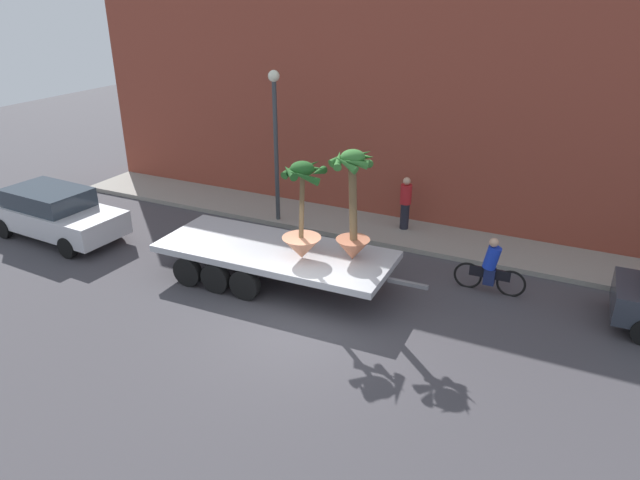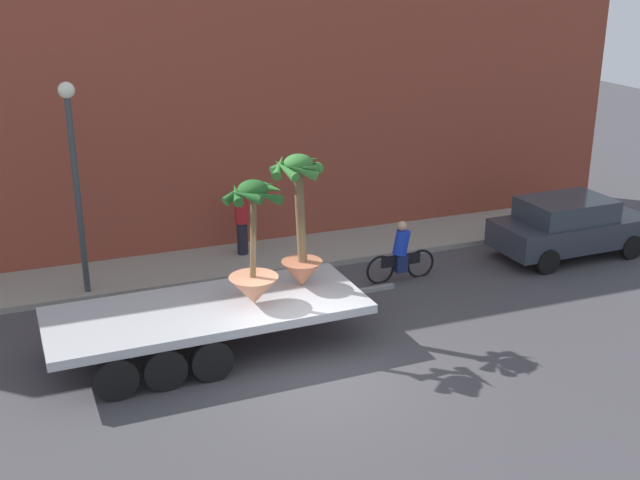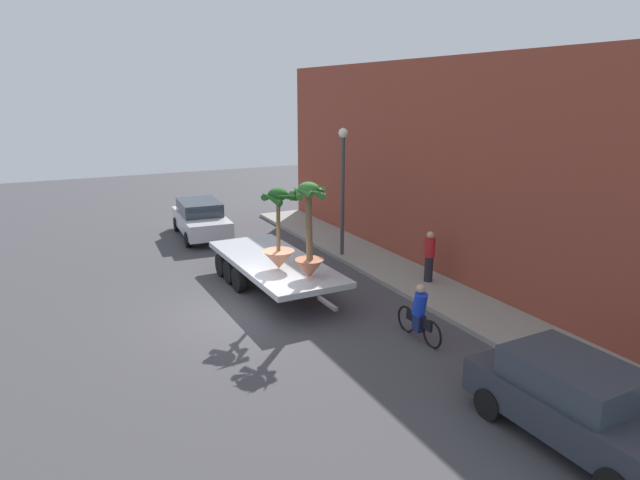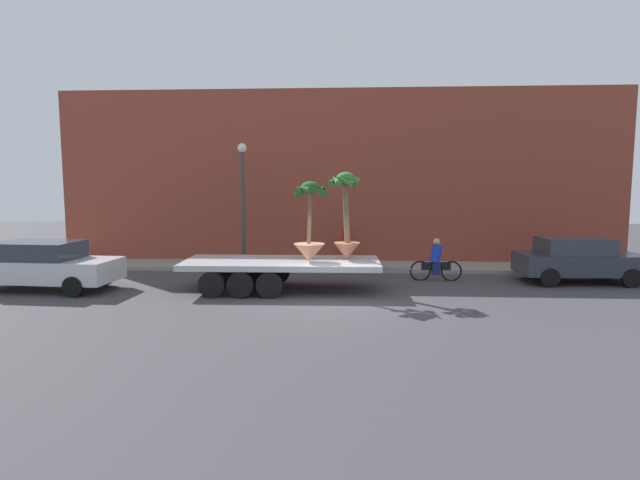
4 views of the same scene
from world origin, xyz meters
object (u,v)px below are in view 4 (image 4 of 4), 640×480
Objects in this scene: potted_palm_rear at (346,219)px; pedestrian_near_gate at (346,242)px; cyclist at (436,262)px; street_lamp at (243,189)px; flatbed_trailer at (274,266)px; trailing_car at (44,265)px; potted_palm_middle at (310,230)px; parked_car at (578,259)px.

pedestrian_near_gate is (-0.02, 4.39, -1.26)m from potted_palm_rear.
potted_palm_rear reaches higher than cyclist.
pedestrian_near_gate is at bearing 90.24° from potted_palm_rear.
pedestrian_near_gate is 0.35× the size of street_lamp.
cyclist is at bearing -13.08° from street_lamp.
flatbed_trailer is 4.27× the size of pedestrian_near_gate.
trailing_car is at bearing -152.29° from pedestrian_near_gate.
potted_palm_middle is at bearing -8.77° from flatbed_trailer.
parked_car reaches higher than cyclist.
flatbed_trailer is at bearing 171.23° from potted_palm_middle.
pedestrian_near_gate is at bearing 63.94° from flatbed_trailer.
potted_palm_rear is at bearing -39.33° from street_lamp.
parked_car is (9.17, 2.04, -1.16)m from potted_palm_middle.
pedestrian_near_gate reaches higher than parked_car.
cyclist is 0.44× the size of parked_car.
cyclist is 13.15m from trailing_car.
potted_palm_rear is 1.65× the size of pedestrian_near_gate.
street_lamp reaches higher than parked_car.
pedestrian_near_gate reaches higher than trailing_car.
trailing_car reaches higher than cyclist.
street_lamp reaches higher than trailing_car.
street_lamp is (-1.74, 3.63, 2.45)m from flatbed_trailer.
street_lamp reaches higher than pedestrian_near_gate.
potted_palm_middle is 5.09m from pedestrian_near_gate.
trailing_car is at bearing -144.60° from street_lamp.
trailing_car is (-8.62, -0.23, -1.16)m from potted_palm_middle.
parked_car and trailing_car have the same top height.
cyclist is (5.50, 1.95, -0.11)m from flatbed_trailer.
potted_palm_rear is at bearing -169.06° from parked_car.
cyclist is 0.39× the size of trailing_car.
potted_palm_rear reaches higher than potted_palm_middle.
flatbed_trailer is 4.72m from street_lamp.
potted_palm_middle is at bearing 1.56° from trailing_car.
cyclist is at bearing 19.51° from flatbed_trailer.
pedestrian_near_gate reaches higher than flatbed_trailer.
flatbed_trailer is 7.45m from trailing_car.
potted_palm_rear reaches higher than parked_car.
street_lamp is at bearing 171.67° from parked_car.
trailing_car is at bearing -178.44° from potted_palm_middle.
pedestrian_near_gate is (9.73, 5.11, 0.21)m from trailing_car.
potted_palm_middle is at bearing -153.76° from cyclist.
pedestrian_near_gate is 4.72m from street_lamp.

